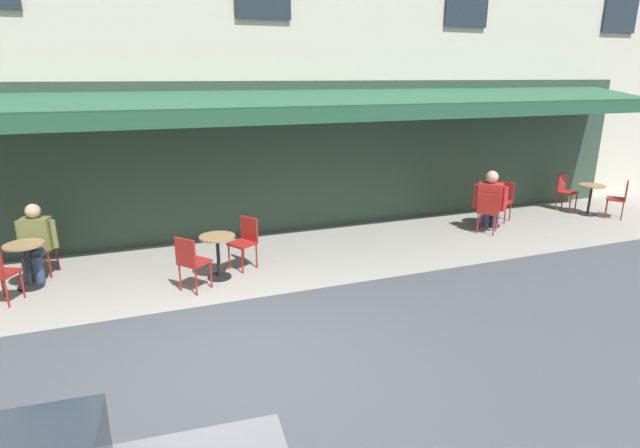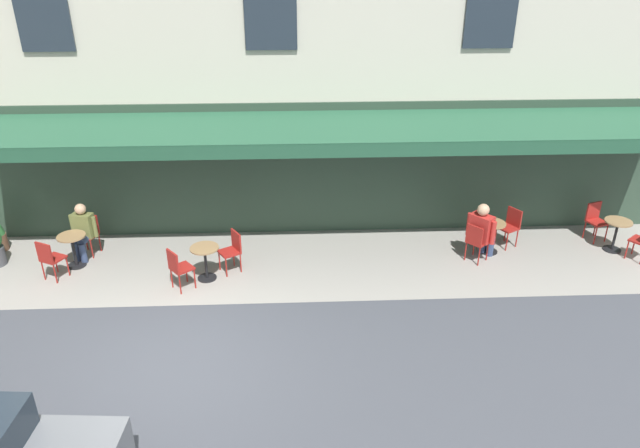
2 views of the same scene
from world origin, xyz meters
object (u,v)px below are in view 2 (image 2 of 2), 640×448
Objects in this scene: cafe_chair_red_by_window at (510,224)px; cafe_chair_red_corner_left at (178,266)px; seated_patron_in_red at (482,230)px; cafe_chair_red_corner_right at (233,248)px; cafe_table_streetside at (205,258)px; cafe_table_far_end at (616,231)px; cafe_table_mid_terrace at (73,246)px; cafe_chair_red_under_awning at (89,231)px; seated_companion_in_olive at (82,230)px; cafe_chair_red_near_door at (595,218)px; cafe_chair_red_facing_street at (476,240)px; cafe_chair_red_kerbside at (49,257)px; cafe_table_near_entrance at (491,233)px.

cafe_chair_red_corner_left is (7.36, 1.60, 0.00)m from cafe_chair_red_by_window.
cafe_chair_red_corner_right is at bearing 2.95° from seated_patron_in_red.
cafe_table_streetside is 0.63m from cafe_chair_red_corner_right.
cafe_table_far_end is at bearing -176.61° from cafe_chair_red_corner_right.
cafe_table_mid_terrace and cafe_table_far_end have the same top height.
cafe_table_mid_terrace is 0.63m from cafe_chair_red_under_awning.
seated_companion_in_olive is at bearing -3.00° from seated_patron_in_red.
cafe_chair_red_by_window is 1.00× the size of cafe_chair_red_near_door.
cafe_table_far_end is at bearing 178.90° from seated_companion_in_olive.
cafe_chair_red_corner_left is 1.00× the size of cafe_chair_red_corner_right.
cafe_chair_red_under_awning reaches higher than cafe_table_far_end.
cafe_chair_red_facing_street is 1.00× the size of cafe_chair_red_under_awning.
seated_companion_in_olive reaches higher than cafe_table_far_end.
seated_companion_in_olive is (9.71, 0.13, 0.14)m from cafe_chair_red_by_window.
cafe_chair_red_kerbside and cafe_chair_red_corner_right have the same top height.
cafe_table_near_entrance is 9.12m from cafe_chair_red_under_awning.
seated_companion_in_olive is at bearing -111.97° from cafe_chair_red_kerbside.
cafe_chair_red_kerbside reaches higher than cafe_table_mid_terrace.
seated_patron_in_red is at bearing 177.00° from seated_companion_in_olive.
cafe_chair_red_kerbside and cafe_chair_red_near_door have the same top height.
cafe_chair_red_by_window is at bearing -173.80° from cafe_chair_red_kerbside.
cafe_table_streetside is 0.82× the size of cafe_chair_red_corner_left.
cafe_table_streetside is at bearing 159.29° from seated_companion_in_olive.
seated_companion_in_olive is at bearing 1.76° from cafe_chair_red_near_door.
cafe_table_near_entrance and cafe_table_mid_terrace have the same top height.
cafe_table_near_entrance is 0.82× the size of cafe_chair_red_corner_right.
cafe_table_near_entrance is at bearing -178.65° from cafe_table_mid_terrace.
cafe_table_near_entrance is 5.81m from cafe_chair_red_corner_right.
cafe_table_far_end is 0.55× the size of seated_patron_in_red.
cafe_table_far_end is at bearing 109.88° from cafe_chair_red_near_door.
cafe_table_far_end is (-12.43, -0.74, -0.06)m from cafe_chair_red_kerbside.
cafe_chair_red_corner_left is at bearing 143.80° from cafe_chair_red_under_awning.
cafe_table_streetside is at bearing 9.92° from cafe_chair_red_by_window.
seated_companion_in_olive is (12.04, -0.23, 0.20)m from cafe_table_far_end.
cafe_chair_red_corner_left reaches higher than cafe_table_far_end.
cafe_table_near_entrance is 0.82× the size of cafe_chair_red_corner_left.
cafe_chair_red_corner_right is (-1.03, -0.73, 0.00)m from cafe_chair_red_corner_left.
cafe_table_near_entrance is at bearing -172.04° from cafe_table_streetside.
seated_companion_in_olive reaches higher than cafe_chair_red_under_awning.
cafe_chair_red_corner_right is at bearing -144.86° from cafe_chair_red_corner_left.
cafe_chair_red_corner_left is (-2.45, 1.07, 0.06)m from cafe_table_mid_terrace.
cafe_table_far_end is (-9.21, -0.84, 0.00)m from cafe_table_streetside.
seated_patron_in_red is 1.06× the size of seated_companion_in_olive.
seated_companion_in_olive is at bearing -20.71° from cafe_table_streetside.
cafe_chair_red_under_awning is (-0.44, -1.18, 0.00)m from cafe_chair_red_kerbside.
cafe_chair_red_facing_street is 8.71m from seated_companion_in_olive.
cafe_chair_red_kerbside is 3.77m from cafe_chair_red_corner_right.
cafe_chair_red_kerbside reaches higher than cafe_table_streetside.
seated_companion_in_olive is (-0.39, -0.97, 0.14)m from cafe_chair_red_kerbside.
cafe_chair_red_near_door is (-8.45, -1.11, 0.00)m from cafe_chair_red_corner_right.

